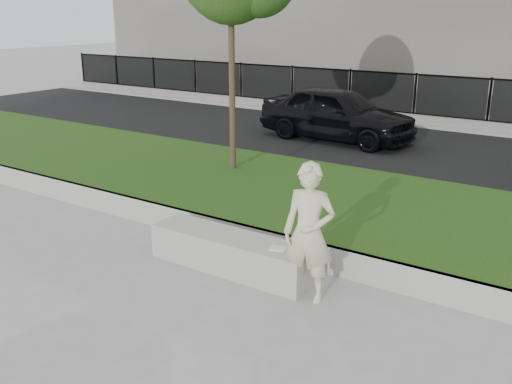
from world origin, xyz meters
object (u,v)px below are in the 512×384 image
Objects in this scene: book at (278,248)px; stone_bench at (231,252)px; car_dark at (337,113)px; man at (309,233)px.

stone_bench is at bearing 155.86° from book.
stone_bench is at bearing -159.35° from car_dark.
stone_bench is at bearing 161.68° from man.
car_dark is at bearing 106.65° from stone_bench.
stone_bench is 11.34× the size of book.
book is at bearing -154.58° from car_dark.
man is 8.15× the size of book.
book reaches higher than stone_bench.
book is (-0.50, 0.12, -0.36)m from man.
man is at bearing -151.88° from car_dark.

